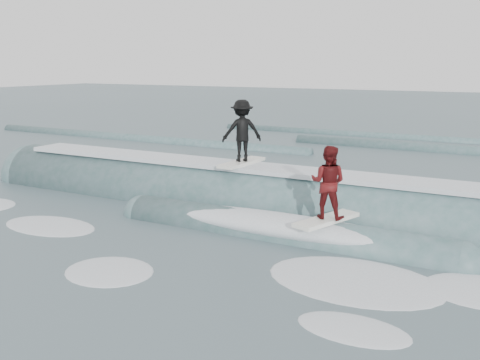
% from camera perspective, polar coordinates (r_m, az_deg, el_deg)
% --- Properties ---
extents(ground, '(160.00, 160.00, 0.00)m').
position_cam_1_polar(ground, '(13.78, -5.40, -6.65)').
color(ground, '#3E565A').
rests_on(ground, ground).
extents(breaking_wave, '(22.13, 4.08, 2.60)m').
position_cam_1_polar(breaking_wave, '(16.55, 1.86, -3.20)').
color(breaking_wave, '#375E5C').
rests_on(breaking_wave, ground).
extents(surfer_black, '(1.40, 2.04, 2.01)m').
position_cam_1_polar(surfer_black, '(16.63, 0.20, 5.07)').
color(surfer_black, white).
rests_on(surfer_black, ground).
extents(surfer_red, '(1.21, 2.07, 1.93)m').
position_cam_1_polar(surfer_red, '(13.40, 9.35, -0.59)').
color(surfer_red, white).
rests_on(surfer_red, ground).
extents(whitewater, '(16.99, 4.28, 0.10)m').
position_cam_1_polar(whitewater, '(12.66, -4.27, -8.38)').
color(whitewater, white).
rests_on(whitewater, ground).
extents(far_swells, '(41.71, 8.65, 0.80)m').
position_cam_1_polar(far_swells, '(30.10, 11.06, 3.60)').
color(far_swells, '#375E5C').
rests_on(far_swells, ground).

